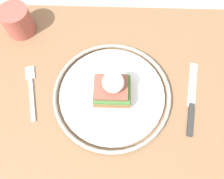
% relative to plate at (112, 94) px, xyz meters
% --- Properties ---
extents(ground_plane, '(6.00, 6.00, 0.00)m').
position_rel_plate_xyz_m(ground_plane, '(-0.02, -0.06, -0.77)').
color(ground_plane, '#B2ADA3').
extents(dining_table, '(1.07, 0.68, 0.76)m').
position_rel_plate_xyz_m(dining_table, '(-0.02, -0.06, -0.13)').
color(dining_table, '#846042').
rests_on(dining_table, ground_plane).
extents(plate, '(0.28, 0.28, 0.02)m').
position_rel_plate_xyz_m(plate, '(0.00, 0.00, 0.00)').
color(plate, silver).
rests_on(plate, dining_table).
extents(sandwich, '(0.09, 0.08, 0.07)m').
position_rel_plate_xyz_m(sandwich, '(0.00, -0.00, 0.04)').
color(sandwich, olive).
rests_on(sandwich, plate).
extents(fork, '(0.05, 0.15, 0.00)m').
position_rel_plate_xyz_m(fork, '(-0.20, 0.01, -0.01)').
color(fork, silver).
rests_on(fork, dining_table).
extents(knife, '(0.05, 0.19, 0.01)m').
position_rel_plate_xyz_m(knife, '(0.19, -0.01, -0.01)').
color(knife, '#2D2D2D').
rests_on(knife, dining_table).
extents(cup, '(0.08, 0.08, 0.07)m').
position_rel_plate_xyz_m(cup, '(-0.26, 0.19, 0.03)').
color(cup, '#AD5147').
rests_on(cup, dining_table).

